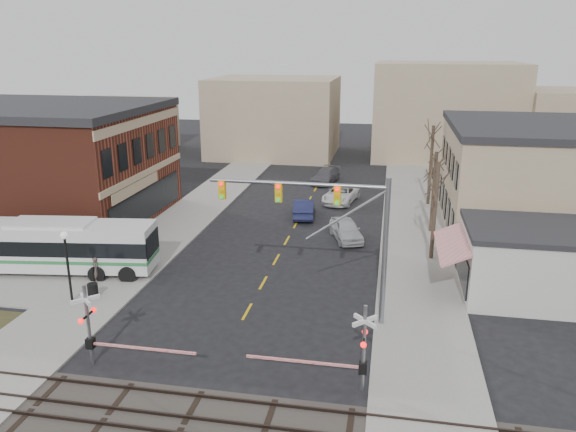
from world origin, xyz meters
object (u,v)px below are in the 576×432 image
object	(u,v)px
car_c	(341,194)
pedestrian_far	(120,254)
transit_bus	(54,245)
rr_crossing_west	(97,327)
car_b	(304,208)
traffic_signal_mast	(335,220)
rr_crossing_east	(354,349)
trash_bin	(93,290)
pedestrian_near	(97,269)
street_lamp	(66,252)
car_d	(325,176)
car_a	(346,229)

from	to	relation	value
car_c	pedestrian_far	distance (m)	22.79
transit_bus	rr_crossing_west	xyz separation A→B (m)	(8.29, -9.65, 0.10)
car_b	pedestrian_far	xyz separation A→B (m)	(-10.13, -13.62, 0.21)
transit_bus	traffic_signal_mast	size ratio (longest dim) A/B	1.43
traffic_signal_mast	rr_crossing_east	xyz separation A→B (m)	(1.52, -6.07, -3.73)
trash_bin	pedestrian_near	bearing A→B (deg)	112.84
car_b	pedestrian_near	distance (m)	19.20
traffic_signal_mast	car_b	size ratio (longest dim) A/B	1.92
street_lamp	pedestrian_near	bearing A→B (deg)	89.59
car_b	street_lamp	bearing A→B (deg)	53.34
street_lamp	car_b	size ratio (longest dim) A/B	0.87
car_d	car_a	bearing A→B (deg)	-66.68
rr_crossing_east	street_lamp	xyz separation A→B (m)	(-16.46, 5.51, 1.17)
transit_bus	pedestrian_far	distance (m)	4.12
pedestrian_near	traffic_signal_mast	bearing A→B (deg)	-105.60
car_a	car_c	bearing A→B (deg)	78.07
pedestrian_near	pedestrian_far	distance (m)	2.51
transit_bus	car_a	size ratio (longest dim) A/B	2.84
pedestrian_far	rr_crossing_west	bearing A→B (deg)	-97.51
car_d	pedestrian_near	xyz separation A→B (m)	(-10.80, -28.70, 0.15)
street_lamp	car_c	distance (m)	27.66
transit_bus	car_d	world-z (taller)	transit_bus
car_b	transit_bus	bearing A→B (deg)	39.61
car_b	car_c	world-z (taller)	car_b
transit_bus	car_d	distance (m)	31.16
traffic_signal_mast	street_lamp	bearing A→B (deg)	-177.87
rr_crossing_west	car_d	size ratio (longest dim) A/B	1.09
traffic_signal_mast	rr_crossing_east	world-z (taller)	traffic_signal_mast
traffic_signal_mast	car_d	world-z (taller)	traffic_signal_mast
rr_crossing_east	car_c	xyz separation A→B (m)	(-3.28, 29.72, -1.21)
trash_bin	car_a	xyz separation A→B (m)	(13.59, 13.13, 0.25)
street_lamp	transit_bus	bearing A→B (deg)	131.17
rr_crossing_east	car_c	world-z (taller)	rr_crossing_east
rr_crossing_west	rr_crossing_east	world-z (taller)	same
traffic_signal_mast	rr_crossing_east	bearing A→B (deg)	-75.96
traffic_signal_mast	rr_crossing_east	distance (m)	7.28
traffic_signal_mast	pedestrian_near	bearing A→B (deg)	171.10
rr_crossing_west	car_a	size ratio (longest dim) A/B	1.21
transit_bus	street_lamp	xyz separation A→B (m)	(3.41, -3.90, 1.27)
street_lamp	pedestrian_near	distance (m)	3.66
rr_crossing_west	street_lamp	xyz separation A→B (m)	(-4.88, 5.75, 1.17)
pedestrian_near	car_a	bearing A→B (deg)	-59.79
car_c	traffic_signal_mast	bearing A→B (deg)	-75.46
transit_bus	rr_crossing_west	size ratio (longest dim) A/B	2.35
rr_crossing_west	car_b	xyz separation A→B (m)	(5.59, 24.75, -1.18)
traffic_signal_mast	pedestrian_near	xyz separation A→B (m)	(-14.93, 2.34, -4.80)
transit_bus	trash_bin	size ratio (longest dim) A/B	15.57
transit_bus	pedestrian_far	world-z (taller)	transit_bus
transit_bus	trash_bin	xyz separation A→B (m)	(4.37, -3.23, -1.33)
trash_bin	car_d	size ratio (longest dim) A/B	0.16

